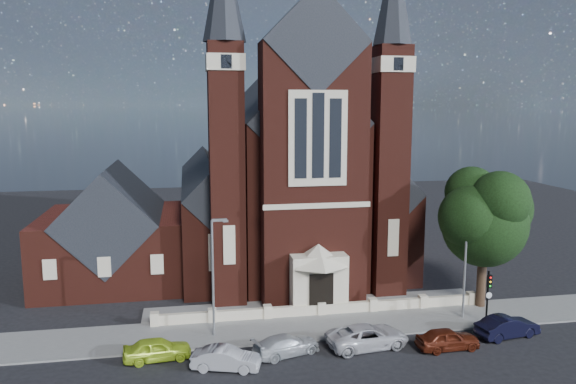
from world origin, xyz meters
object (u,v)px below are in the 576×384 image
object	(u,v)px
car_silver_b	(286,345)
car_white_suv	(368,336)
street_tree	(488,219)
car_lime_van	(157,349)
car_silver_a	(226,359)
car_navy	(507,327)
church	(283,178)
traffic_signal	(488,291)
street_lamp_left	(214,271)
street_lamp_right	(467,258)
car_dark_red	(448,339)
parish_hall	(113,236)

from	to	relation	value
car_silver_b	car_white_suv	size ratio (longest dim) A/B	0.82
street_tree	car_lime_van	xyz separation A→B (m)	(-24.18, -4.54, -6.26)
car_silver_a	car_navy	bearing A→B (deg)	-70.71
church	street_tree	size ratio (longest dim) A/B	3.26
traffic_signal	car_silver_a	bearing A→B (deg)	-170.02
car_silver_b	car_navy	bearing A→B (deg)	-109.13
car_silver_b	car_navy	world-z (taller)	car_navy
street_lamp_left	traffic_signal	world-z (taller)	street_lamp_left
church	street_lamp_right	distance (m)	21.76
car_white_suv	car_navy	distance (m)	9.74
street_lamp_left	car_dark_red	distance (m)	15.67
parish_hall	street_lamp_left	size ratio (longest dim) A/B	1.51
church	car_silver_b	xyz separation A→B (m)	(-3.70, -22.46, -7.55)
car_dark_red	traffic_signal	bearing A→B (deg)	-57.60
car_lime_van	street_lamp_left	bearing A→B (deg)	-58.11
parish_hall	traffic_signal	distance (m)	31.20
car_silver_a	car_silver_b	distance (m)	4.07
parish_hall	car_silver_b	xyz separation A→B (m)	(12.30, -17.52, -3.38)
church	car_silver_b	world-z (taller)	church
street_tree	car_lime_van	bearing A→B (deg)	-169.36
street_lamp_left	car_navy	world-z (taller)	street_lamp_left
parish_hall	street_lamp_right	world-z (taller)	parish_hall
car_lime_van	car_white_suv	bearing A→B (deg)	-98.29
car_silver_b	car_dark_red	world-z (taller)	car_dark_red
car_lime_van	car_dark_red	world-z (taller)	car_lime_van
car_lime_van	car_silver_b	size ratio (longest dim) A/B	0.94
street_lamp_left	car_navy	size ratio (longest dim) A/B	1.84
street_tree	car_white_suv	distance (m)	13.61
parish_hall	street_lamp_right	bearing A→B (deg)	-28.22
parish_hall	car_navy	world-z (taller)	parish_hall
street_lamp_left	car_white_suv	size ratio (longest dim) A/B	1.52
street_tree	car_navy	bearing A→B (deg)	-103.18
car_silver_b	car_dark_red	size ratio (longest dim) A/B	1.08
car_white_suv	car_dark_red	size ratio (longest dim) A/B	1.32
street_tree	car_silver_a	distance (m)	22.10
car_silver_b	car_white_suv	bearing A→B (deg)	-107.91
street_tree	car_navy	size ratio (longest dim) A/B	2.43
street_lamp_left	car_white_suv	world-z (taller)	street_lamp_left
car_silver_a	car_lime_van	bearing A→B (deg)	78.94
parish_hall	car_silver_a	world-z (taller)	parish_hall
car_silver_a	car_navy	xyz separation A→B (m)	(18.91, 1.30, 0.06)
car_white_suv	car_dark_red	xyz separation A→B (m)	(4.93, -1.19, -0.05)
traffic_signal	car_lime_van	xyz separation A→B (m)	(-22.58, -1.26, -1.89)
car_white_suv	church	bearing A→B (deg)	-3.10
street_lamp_left	street_lamp_right	bearing A→B (deg)	0.00
car_silver_a	car_white_suv	distance (m)	9.28
traffic_signal	car_dark_red	size ratio (longest dim) A/B	0.99
church	car_navy	bearing A→B (deg)	-63.18
car_silver_a	car_navy	distance (m)	18.96
car_lime_van	car_silver_b	bearing A→B (deg)	-100.76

